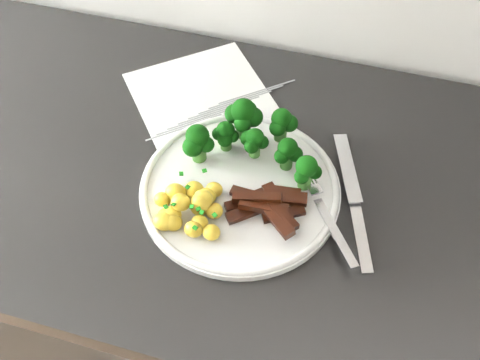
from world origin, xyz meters
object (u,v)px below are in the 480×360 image
at_px(plate, 240,188).
at_px(fork, 328,216).
at_px(counter, 217,300).
at_px(broccoli, 251,135).
at_px(knife, 356,216).
at_px(beef_strips, 269,205).
at_px(potatoes, 188,207).
at_px(recipe_paper, 212,114).

height_order(plate, fork, fork).
distance_m(counter, broccoli, 0.53).
xyz_separation_m(fork, knife, (0.04, 0.02, -0.01)).
xyz_separation_m(plate, knife, (0.18, -0.00, 0.00)).
relative_size(broccoli, fork, 1.27).
relative_size(fork, knife, 0.69).
bearing_deg(beef_strips, knife, 11.32).
relative_size(broccoli, beef_strips, 1.79).
distance_m(broccoli, fork, 0.17).
bearing_deg(potatoes, knife, 14.83).
xyz_separation_m(beef_strips, fork, (0.09, 0.01, -0.00)).
relative_size(beef_strips, knife, 0.49).
height_order(plate, beef_strips, beef_strips).
xyz_separation_m(recipe_paper, broccoli, (0.09, -0.08, 0.05)).
distance_m(recipe_paper, beef_strips, 0.23).
bearing_deg(broccoli, counter, -142.69).
height_order(counter, recipe_paper, recipe_paper).
bearing_deg(knife, plate, 179.44).
xyz_separation_m(broccoli, potatoes, (-0.06, -0.14, -0.03)).
relative_size(potatoes, fork, 0.67).
height_order(plate, knife, knife).
height_order(broccoli, potatoes, broccoli).
bearing_deg(beef_strips, potatoes, -161.34).
distance_m(fork, knife, 0.05).
bearing_deg(knife, fork, -153.88).
distance_m(beef_strips, knife, 0.13).
relative_size(recipe_paper, broccoli, 1.80).
relative_size(plate, potatoes, 2.73).
relative_size(recipe_paper, knife, 1.58).
height_order(counter, plate, plate).
relative_size(plate, knife, 1.25).
bearing_deg(recipe_paper, knife, -28.42).
height_order(fork, knife, fork).
relative_size(counter, recipe_paper, 6.44).
bearing_deg(broccoli, knife, -21.33).
bearing_deg(potatoes, recipe_paper, 98.52).
bearing_deg(fork, potatoes, -167.65).
bearing_deg(fork, recipe_paper, 144.17).
bearing_deg(potatoes, broccoli, 66.64).
bearing_deg(broccoli, plate, -88.26).
relative_size(beef_strips, fork, 0.71).
xyz_separation_m(broccoli, beef_strips, (0.05, -0.10, -0.03)).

